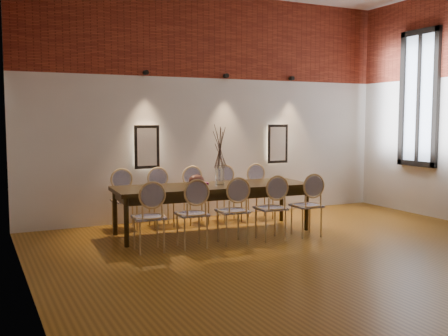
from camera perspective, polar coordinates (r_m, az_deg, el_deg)
name	(u,v)px	position (r m, az deg, el deg)	size (l,w,h in m)	color
floor	(333,263)	(6.75, 11.74, -10.08)	(7.00, 7.00, 0.02)	#925F1A
wall_back	(213,106)	(9.57, -1.20, 6.71)	(7.00, 0.10, 4.00)	silver
wall_left	(22,94)	(5.16, -21.09, 7.51)	(0.10, 7.00, 4.00)	silver
brick_band_back	(215,36)	(9.61, -1.03, 14.19)	(7.00, 0.02, 1.50)	maroon
niche_left	(146,147)	(9.02, -8.45, 2.29)	(0.36, 0.06, 0.66)	#FFEAC6
niche_right	(277,144)	(10.10, 5.77, 2.64)	(0.36, 0.06, 0.66)	#FFEAC6
spot_fixture_left	(146,72)	(9.01, -8.51, 10.24)	(0.08, 0.08, 0.10)	black
spot_fixture_mid	(226,76)	(9.56, 0.23, 10.01)	(0.08, 0.08, 0.10)	black
spot_fixture_right	(292,78)	(10.26, 7.37, 9.66)	(0.08, 0.08, 0.10)	black
window_glass	(419,98)	(10.33, 20.51, 7.11)	(0.02, 0.78, 2.38)	silver
window_frame	(419,98)	(10.32, 20.43, 7.11)	(0.08, 0.90, 2.50)	black
window_mullion	(419,98)	(10.32, 20.43, 7.11)	(0.06, 0.06, 2.40)	black
dining_table	(213,209)	(8.20, -1.22, -4.47)	(3.05, 0.98, 0.75)	black
chair_near_a	(149,217)	(7.09, -8.19, -5.29)	(0.44, 0.44, 0.94)	tan
chair_near_b	(192,214)	(7.26, -3.50, -4.99)	(0.44, 0.44, 0.94)	tan
chair_near_c	(233,211)	(7.48, 0.93, -4.68)	(0.44, 0.44, 0.94)	tan
chair_near_d	(271,208)	(7.74, 5.09, -4.36)	(0.44, 0.44, 0.94)	tan
chair_near_e	(306,205)	(8.04, 8.96, -4.04)	(0.44, 0.44, 0.94)	tan
chair_far_a	(125,200)	(8.57, -10.77, -3.49)	(0.44, 0.44, 0.94)	tan
chair_far_b	(161,198)	(8.71, -6.83, -3.28)	(0.44, 0.44, 0.94)	tan
chair_far_c	(196,196)	(8.90, -3.04, -3.08)	(0.44, 0.44, 0.94)	tan
chair_far_d	(229,194)	(9.12, 0.58, -2.86)	(0.44, 0.44, 0.94)	tan
chair_far_e	(261,192)	(9.37, 4.02, -2.65)	(0.44, 0.44, 0.94)	tan
vase	(220,175)	(8.17, -0.45, -0.78)	(0.14, 0.14, 0.30)	silver
dried_branches	(220,146)	(8.13, -0.45, 2.37)	(0.50, 0.50, 0.70)	#4D3B32
bowl	(196,180)	(7.99, -3.01, -1.36)	(0.24, 0.24, 0.18)	#56271F
book	(199,183)	(8.23, -2.72, -1.69)	(0.26, 0.18, 0.03)	#861B61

